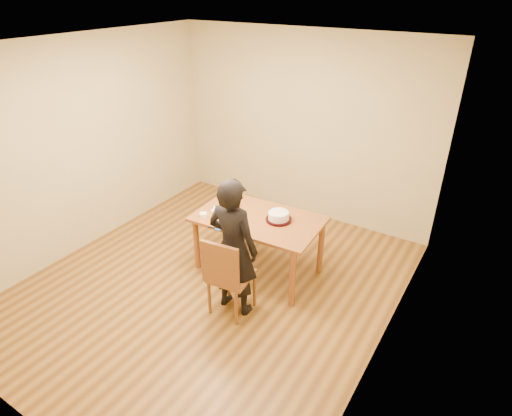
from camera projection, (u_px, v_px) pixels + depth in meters
The scene contains 16 objects.
room_shell at pixel (225, 171), 4.76m from camera, with size 4.00×4.50×2.70m.
dining_table at pixel (258, 219), 5.07m from camera, with size 1.49×0.88×0.04m, color brown.
dining_chair at pixel (232, 276), 4.55m from camera, with size 0.41×0.41×0.04m, color brown.
cake_plate at pixel (279, 220), 4.99m from camera, with size 0.30×0.30×0.02m, color #AB0B26.
cake at pixel (279, 216), 4.97m from camera, with size 0.24×0.24×0.08m, color white.
frosting_dome at pixel (279, 212), 4.95m from camera, with size 0.24×0.24×0.03m, color white.
frosting_tub at pixel (232, 228), 4.77m from camera, with size 0.09×0.09×0.08m, color white.
frosting_lid at pixel (219, 228), 4.83m from camera, with size 0.10×0.10×0.01m, color #1A47AB.
frosting_dollop at pixel (219, 227), 4.83m from camera, with size 0.04×0.04×0.02m, color white.
ramekin_green at pixel (203, 215), 5.07m from camera, with size 0.09×0.09×0.04m, color white.
ramekin_yellow at pixel (215, 212), 5.15m from camera, with size 0.08×0.08×0.04m, color white.
ramekin_multi at pixel (217, 208), 5.22m from camera, with size 0.09×0.09×0.04m, color white.
candy_box_pink at pixel (236, 196), 5.54m from camera, with size 0.12×0.06×0.02m, color #C22D8C.
candy_box_green at pixel (236, 195), 5.53m from camera, with size 0.14×0.07×0.02m, color green.
spatula at pixel (215, 228), 4.84m from camera, with size 0.17×0.02×0.01m, color black.
person at pixel (233, 248), 4.43m from camera, with size 0.57×0.38×1.57m, color black.
Camera 1 is at (2.64, -3.18, 3.24)m, focal length 30.00 mm.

